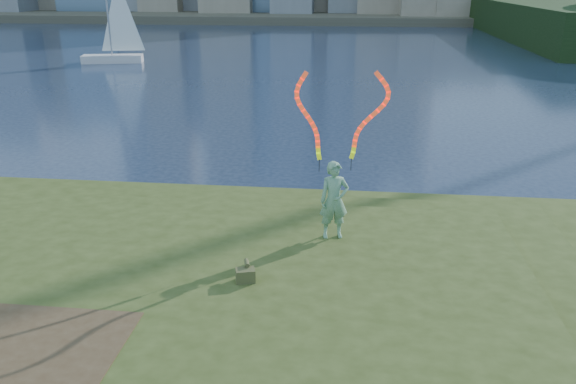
# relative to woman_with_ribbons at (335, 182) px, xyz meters

# --- Properties ---
(ground) EXTENTS (320.00, 320.00, 0.00)m
(ground) POSITION_rel_woman_with_ribbons_xyz_m (-2.75, -2.02, -2.19)
(ground) COLOR #17233A
(ground) RESTS_ON ground
(grassy_knoll) EXTENTS (20.00, 18.00, 0.80)m
(grassy_knoll) POSITION_rel_woman_with_ribbons_xyz_m (-2.75, -4.32, -1.85)
(grassy_knoll) COLOR #354418
(grassy_knoll) RESTS_ON ground
(dirt_patch) EXTENTS (3.20, 3.00, 0.02)m
(dirt_patch) POSITION_rel_woman_with_ribbons_xyz_m (-4.95, -5.22, -1.38)
(dirt_patch) COLOR #47331E
(dirt_patch) RESTS_ON grassy_knoll
(far_shore) EXTENTS (320.00, 40.00, 1.20)m
(far_shore) POSITION_rel_woman_with_ribbons_xyz_m (-2.75, 92.98, -1.59)
(far_shore) COLOR #4E4939
(far_shore) RESTS_ON ground
(woman_with_ribbons) EXTENTS (2.10, 0.67, 4.22)m
(woman_with_ribbons) POSITION_rel_woman_with_ribbons_xyz_m (0.00, 0.00, 0.00)
(woman_with_ribbons) COLOR #1C682D
(woman_with_ribbons) RESTS_ON grassy_knoll
(canvas_bag) EXTENTS (0.44, 0.50, 0.37)m
(canvas_bag) POSITION_rel_woman_with_ribbons_xyz_m (-1.70, -2.34, -1.24)
(canvas_bag) COLOR #454B26
(canvas_bag) RESTS_ON grassy_knoll
(sailboat) EXTENTS (5.19, 2.60, 7.81)m
(sailboat) POSITION_rel_woman_with_ribbons_xyz_m (-19.22, 33.32, -0.85)
(sailboat) COLOR silver
(sailboat) RESTS_ON ground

